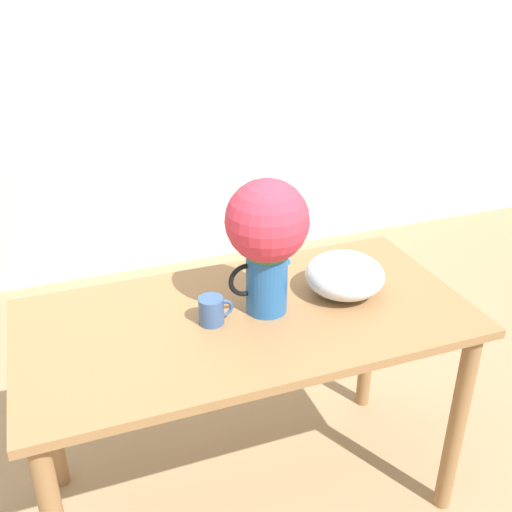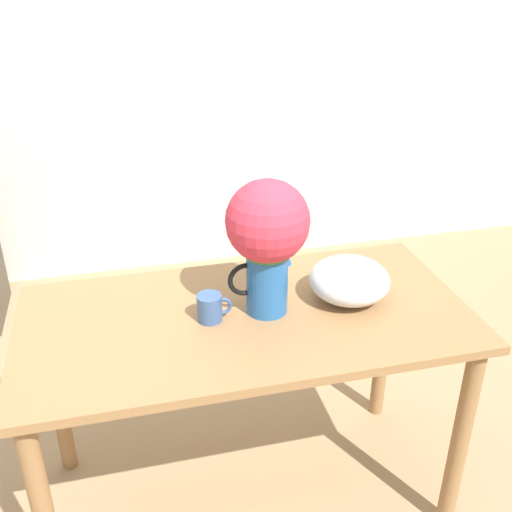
{
  "view_description": "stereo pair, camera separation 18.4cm",
  "coord_description": "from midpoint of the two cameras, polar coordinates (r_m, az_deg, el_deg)",
  "views": [
    {
      "loc": [
        -0.28,
        -1.47,
        1.84
      ],
      "look_at": [
        0.28,
        0.06,
        1.0
      ],
      "focal_mm": 42.0,
      "sensor_mm": 36.0,
      "label": 1
    },
    {
      "loc": [
        -0.11,
        -1.53,
        1.84
      ],
      "look_at": [
        0.28,
        0.06,
        1.0
      ],
      "focal_mm": 42.0,
      "sensor_mm": 36.0,
      "label": 2
    }
  ],
  "objects": [
    {
      "name": "flower_vase",
      "position": [
        1.81,
        -1.84,
        2.13
      ],
      "size": [
        0.26,
        0.26,
        0.44
      ],
      "color": "#235B9E",
      "rests_on": "table"
    },
    {
      "name": "table",
      "position": [
        1.99,
        -3.57,
        -8.6
      ],
      "size": [
        1.44,
        0.72,
        0.8
      ],
      "color": "olive",
      "rests_on": "ground_plane"
    },
    {
      "name": "white_bowl",
      "position": [
        2.01,
        5.87,
        -1.89
      ],
      "size": [
        0.27,
        0.27,
        0.14
      ],
      "color": "silver",
      "rests_on": "table"
    },
    {
      "name": "wall_back",
      "position": [
        3.54,
        -17.74,
        17.25
      ],
      "size": [
        8.0,
        0.05,
        2.6
      ],
      "color": "silver",
      "rests_on": "ground_plane"
    },
    {
      "name": "coffee_mug",
      "position": [
        1.87,
        -7.03,
        -5.24
      ],
      "size": [
        0.11,
        0.08,
        0.09
      ],
      "color": "#385689",
      "rests_on": "table"
    }
  ]
}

